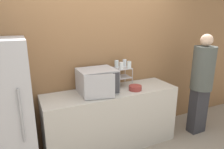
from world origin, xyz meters
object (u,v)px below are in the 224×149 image
(glass_front_left, at_px, (121,66))
(glass_back_left, at_px, (117,64))
(microwave, at_px, (97,81))
(glass_front_right, at_px, (129,65))
(person, at_px, (202,80))
(refrigerator, at_px, (2,114))
(glass_back_right, at_px, (125,63))
(dish_rack, at_px, (123,73))
(bowl, at_px, (135,88))

(glass_front_left, distance_m, glass_back_left, 0.15)
(microwave, xyz_separation_m, glass_front_right, (0.53, 0.03, 0.18))
(glass_back_left, bearing_deg, glass_front_right, -48.18)
(glass_front_right, relative_size, person, 0.06)
(refrigerator, bearing_deg, person, -4.53)
(microwave, xyz_separation_m, glass_back_right, (0.53, 0.18, 0.18))
(microwave, distance_m, dish_rack, 0.48)
(microwave, xyz_separation_m, glass_front_left, (0.40, 0.03, 0.18))
(glass_front_left, height_order, glass_front_right, same)
(bowl, bearing_deg, glass_front_left, 128.97)
(microwave, height_order, glass_front_left, glass_front_left)
(microwave, height_order, glass_front_right, glass_front_right)
(glass_front_left, height_order, glass_back_right, same)
(person, bearing_deg, glass_back_right, 158.08)
(glass_front_left, bearing_deg, dish_rack, 50.18)
(glass_back_left, bearing_deg, dish_rack, -46.80)
(bowl, bearing_deg, dish_rack, 106.16)
(dish_rack, height_order, refrigerator, refrigerator)
(glass_front_left, distance_m, glass_front_right, 0.13)
(person, bearing_deg, microwave, 170.26)
(glass_back_right, distance_m, glass_back_left, 0.14)
(dish_rack, bearing_deg, glass_front_right, -49.54)
(dish_rack, relative_size, glass_back_right, 2.78)
(glass_back_right, relative_size, glass_front_right, 1.00)
(microwave, bearing_deg, dish_rack, 13.06)
(glass_front_right, distance_m, glass_back_left, 0.20)
(person, height_order, refrigerator, refrigerator)
(bowl, height_order, refrigerator, refrigerator)
(bowl, relative_size, person, 0.11)
(bowl, bearing_deg, glass_back_right, 90.39)
(bowl, bearing_deg, person, -7.11)
(microwave, distance_m, glass_back_left, 0.47)
(dish_rack, relative_size, bowl, 1.56)
(glass_back_right, relative_size, bowl, 0.56)
(dish_rack, distance_m, glass_back_left, 0.17)
(glass_back_left, height_order, refrigerator, refrigerator)
(glass_front_right, xyz_separation_m, person, (1.19, -0.33, -0.30))
(microwave, bearing_deg, bowl, -15.39)
(bowl, xyz_separation_m, person, (1.19, -0.15, 0.01))
(dish_rack, bearing_deg, glass_back_left, 133.20)
(glass_front_right, bearing_deg, person, -15.25)
(glass_back_left, height_order, bowl, glass_back_left)
(glass_front_right, bearing_deg, glass_front_left, -178.74)
(microwave, relative_size, glass_back_right, 5.05)
(glass_front_left, relative_size, person, 0.06)
(dish_rack, distance_m, glass_front_left, 0.17)
(microwave, height_order, glass_back_left, glass_back_left)
(glass_front_left, relative_size, glass_back_right, 1.00)
(glass_front_right, bearing_deg, bowl, -87.53)
(microwave, distance_m, glass_back_right, 0.59)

